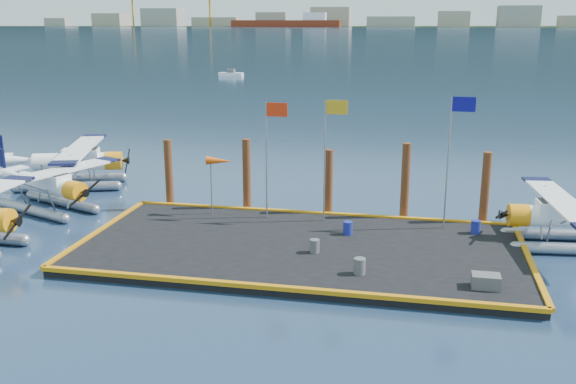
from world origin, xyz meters
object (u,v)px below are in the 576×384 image
drum_3 (315,246)px  flagpole_blue (453,143)px  drum_1 (360,266)px  piling_2 (329,185)px  seaplane_d (566,220)px  piling_0 (169,175)px  piling_1 (247,177)px  piling_3 (405,184)px  piling_4 (485,191)px  crate (486,281)px  windsock (219,162)px  seaplane_c (75,164)px  drum_2 (348,228)px  flagpole_yellow (329,142)px  seaplane_b (49,188)px  drum_4 (476,227)px  flagpole_red (270,142)px

drum_3 → flagpole_blue: (5.91, 4.69, 3.98)m
drum_1 → piling_2: bearing=106.5°
seaplane_d → piling_0: piling_0 is taller
seaplane_d → piling_1: size_ratio=2.09×
drum_1 → piling_3: size_ratio=0.16×
piling_1 → piling_4: bearing=0.0°
piling_0 → piling_4: 17.00m
piling_0 → piling_2: size_ratio=1.05×
piling_2 → crate: bearing=-50.0°
windsock → piling_0: size_ratio=0.78×
seaplane_c → drum_2: 19.54m
seaplane_c → piling_4: bearing=64.9°
drum_1 → flagpole_yellow: flagpole_yellow is taller
seaplane_c → seaplane_b: bearing=-2.3°
seaplane_b → drum_4: size_ratio=13.37×
drum_2 → piling_1: piling_1 is taller
drum_1 → flagpole_red: flagpole_red is taller
drum_1 → drum_4: size_ratio=1.04×
drum_2 → piling_0: 11.10m
piling_1 → piling_3: bearing=0.0°
piling_1 → seaplane_b: bearing=-170.9°
seaplane_b → flagpole_red: flagpole_red is taller
seaplane_d → flagpole_red: bearing=81.6°
seaplane_d → crate: 7.83m
drum_2 → piling_1: (-5.95, 3.52, 1.38)m
piling_2 → piling_1: bearing=180.0°
drum_2 → drum_1: bearing=-78.0°
flagpole_red → windsock: flagpole_red is taller
drum_4 → piling_1: bearing=170.0°
piling_2 → piling_0: bearing=180.0°
flagpole_yellow → piling_2: size_ratio=1.63×
seaplane_b → piling_4: size_ratio=2.15×
seaplane_d → flagpole_yellow: flagpole_yellow is taller
seaplane_b → drum_3: 16.33m
piling_2 → flagpole_yellow: bearing=-82.8°
drum_2 → windsock: (-6.98, 1.92, 2.51)m
flagpole_yellow → piling_1: bearing=161.2°
piling_0 → piling_3: size_ratio=0.93×
piling_2 → seaplane_d: bearing=-10.7°
drum_4 → windsock: windsock is taller
windsock → piling_3: (9.53, 1.60, -1.08)m
drum_2 → piling_0: bearing=161.4°
crate → flagpole_blue: flagpole_blue is taller
seaplane_d → piling_3: piling_3 is taller
seaplane_d → flagpole_yellow: (-11.31, 0.57, 3.16)m
crate → flagpole_yellow: 10.85m
crate → piling_3: bearing=111.0°
crate → piling_2: 11.53m
seaplane_c → crate: (24.13, -12.30, -0.83)m
windsock → piling_4: size_ratio=0.78×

